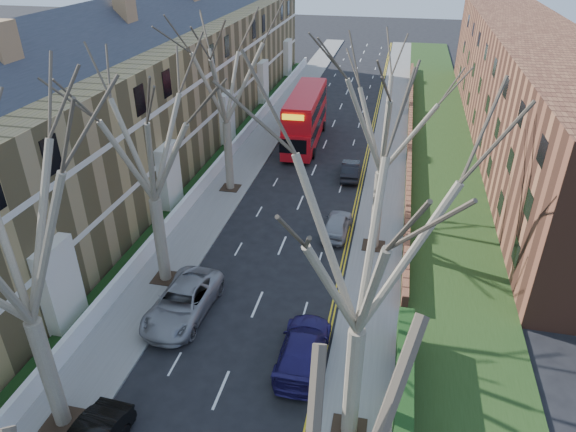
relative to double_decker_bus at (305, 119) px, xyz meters
The scene contains 16 objects.
pavement_left 4.68m from the double_decker_bus, behind, with size 3.00×102.00×0.12m, color slate.
pavement_right 8.22m from the double_decker_bus, ahead, with size 3.00×102.00×0.12m, color slate.
terrace_left 14.56m from the double_decker_bus, 145.80° to the right, with size 9.70×78.00×13.60m.
flats_right 19.95m from the double_decker_bus, 11.73° to the left, with size 13.97×54.00×10.00m.
front_wall_left 9.98m from the double_decker_bus, 125.76° to the right, with size 0.30×78.00×1.00m.
grass_verge_right 12.59m from the double_decker_bus, ahead, with size 6.00×102.00×0.06m.
tree_left_mid 33.98m from the double_decker_bus, 96.57° to the right, with size 10.50×10.50×14.71m.
tree_left_far 24.30m from the double_decker_bus, 99.38° to the right, with size 10.15×10.15×14.22m.
tree_left_dist 13.69m from the double_decker_bus, 109.08° to the right, with size 10.50×10.50×14.71m.
tree_right_mid 32.71m from the double_decker_bus, 76.21° to the right, with size 10.50×10.50×14.71m.
tree_right_far 19.85m from the double_decker_bus, 65.88° to the right, with size 10.15×10.15×14.22m.
double_decker_bus is the anchor object (origin of this frame).
car_left_far 25.67m from the double_decker_bus, 93.62° to the right, with size 2.65×5.75×1.60m, color gray.
car_right_near 28.00m from the double_decker_bus, 79.54° to the right, with size 2.12×5.21×1.51m, color #201854.
car_right_mid 16.63m from the double_decker_bus, 72.08° to the right, with size 1.62×4.04×1.38m, color gray.
car_right_far 8.59m from the double_decker_bus, 53.72° to the right, with size 1.41×4.04×1.33m, color black.
Camera 1 is at (6.24, -5.84, 17.62)m, focal length 32.00 mm.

